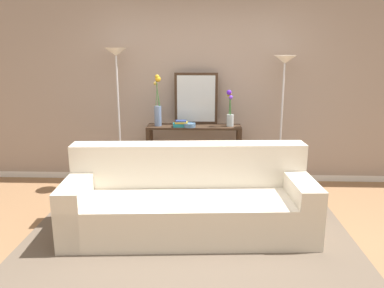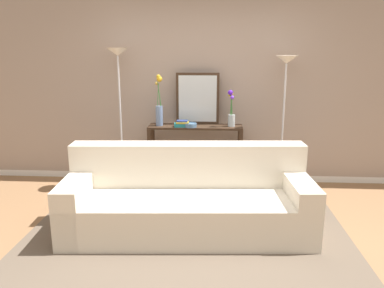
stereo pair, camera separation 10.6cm
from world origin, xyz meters
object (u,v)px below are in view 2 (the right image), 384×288
at_px(couch, 188,202).
at_px(console_table, 195,146).
at_px(vase_tall_flowers, 159,107).
at_px(floor_lamp_right, 285,86).
at_px(book_row_under_console, 169,181).
at_px(vase_short_flowers, 231,112).
at_px(wall_mirror, 198,99).
at_px(fruit_bowl, 191,125).
at_px(floor_lamp_left, 119,79).
at_px(book_stack, 182,124).

height_order(couch, console_table, couch).
bearing_deg(vase_tall_flowers, floor_lamp_right, -1.42).
distance_m(vase_tall_flowers, book_row_under_console, 1.05).
distance_m(console_table, vase_short_flowers, 0.67).
xyz_separation_m(wall_mirror, fruit_bowl, (-0.08, -0.22, -0.32)).
relative_size(couch, fruit_bowl, 15.49).
bearing_deg(floor_lamp_left, couch, -51.96).
xyz_separation_m(couch, vase_tall_flowers, (-0.48, 1.31, 0.79)).
height_order(fruit_bowl, book_row_under_console, fruit_bowl).
bearing_deg(floor_lamp_left, vase_short_flowers, 2.15).
height_order(floor_lamp_left, wall_mirror, floor_lamp_left).
distance_m(vase_short_flowers, book_row_under_console, 1.31).
bearing_deg(vase_tall_flowers, book_row_under_console, 13.54).
relative_size(book_stack, book_row_under_console, 0.68).
distance_m(wall_mirror, book_row_under_console, 1.22).
bearing_deg(book_stack, console_table, 23.82).
bearing_deg(book_row_under_console, vase_tall_flowers, -166.46).
distance_m(vase_tall_flowers, vase_short_flowers, 0.96).
height_order(floor_lamp_left, book_stack, floor_lamp_left).
xyz_separation_m(floor_lamp_left, vase_tall_flowers, (0.52, 0.04, -0.37)).
xyz_separation_m(vase_short_flowers, book_row_under_console, (-0.85, 0.01, -0.99)).
distance_m(floor_lamp_left, floor_lamp_right, 2.15).
bearing_deg(wall_mirror, vase_short_flowers, -17.29).
xyz_separation_m(floor_lamp_left, vase_short_flowers, (1.48, 0.06, -0.42)).
height_order(console_table, wall_mirror, wall_mirror).
bearing_deg(wall_mirror, floor_lamp_left, -169.09).
relative_size(couch, floor_lamp_right, 1.42).
distance_m(vase_tall_flowers, fruit_bowl, 0.48).
distance_m(floor_lamp_right, vase_short_flowers, 0.76).
relative_size(couch, vase_short_flowers, 5.21).
height_order(book_stack, book_row_under_console, book_stack).
bearing_deg(fruit_bowl, vase_short_flowers, 8.63).
bearing_deg(book_stack, floor_lamp_left, 179.24).
relative_size(floor_lamp_right, book_stack, 8.56).
xyz_separation_m(floor_lamp_left, fruit_bowl, (0.94, -0.03, -0.59)).
height_order(floor_lamp_right, wall_mirror, floor_lamp_right).
height_order(vase_short_flowers, book_stack, vase_short_flowers).
relative_size(vase_short_flowers, book_row_under_console, 1.60).
distance_m(couch, fruit_bowl, 1.37).
bearing_deg(vase_short_flowers, book_row_under_console, 179.25).
xyz_separation_m(floor_lamp_left, wall_mirror, (1.02, 0.20, -0.27)).
height_order(vase_short_flowers, fruit_bowl, vase_short_flowers).
height_order(floor_lamp_left, vase_tall_flowers, floor_lamp_left).
xyz_separation_m(couch, fruit_bowl, (-0.06, 1.25, 0.57)).
bearing_deg(book_row_under_console, floor_lamp_left, -173.94).
height_order(console_table, vase_short_flowers, vase_short_flowers).
height_order(floor_lamp_left, vase_short_flowers, floor_lamp_left).
xyz_separation_m(floor_lamp_right, book_stack, (-1.32, -0.01, -0.51)).
xyz_separation_m(console_table, floor_lamp_right, (1.15, -0.07, 0.82)).
distance_m(wall_mirror, vase_tall_flowers, 0.54).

